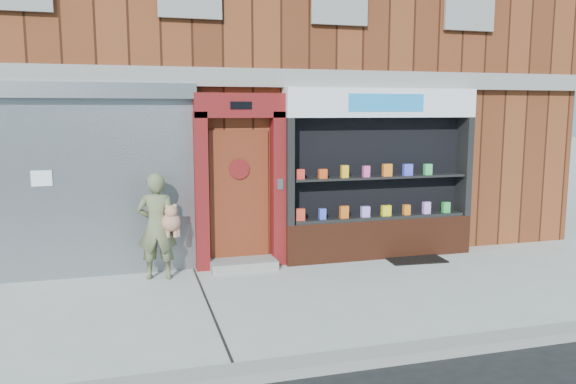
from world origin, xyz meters
name	(u,v)px	position (x,y,z in m)	size (l,w,h in m)	color
ground	(319,297)	(0.00, 0.00, 0.00)	(80.00, 80.00, 0.00)	#9E9E99
curb	(385,356)	(0.00, -2.15, 0.06)	(60.00, 0.30, 0.12)	gray
building	(237,51)	(0.00, 5.99, 4.00)	(12.00, 8.16, 8.00)	#562613
shutter_bay	(97,169)	(-3.00, 1.93, 1.72)	(3.10, 0.30, 3.04)	gray
red_door_bay	(240,181)	(-0.75, 1.86, 1.46)	(1.52, 0.58, 2.90)	#5C0F11
pharmacy_bay	(379,181)	(1.75, 1.81, 1.37)	(3.50, 0.41, 3.00)	#522313
woman	(158,226)	(-2.12, 1.53, 0.85)	(0.70, 0.51, 1.68)	#5D6442
doormat	(414,259)	(2.29, 1.46, 0.01)	(1.00, 0.70, 0.02)	black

